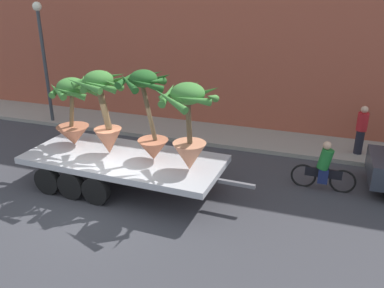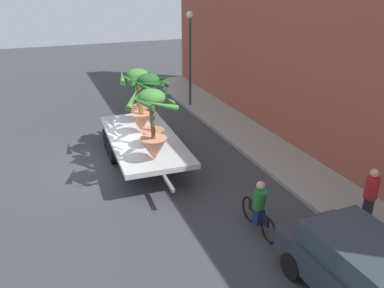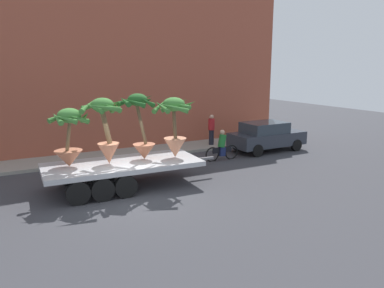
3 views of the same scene
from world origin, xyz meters
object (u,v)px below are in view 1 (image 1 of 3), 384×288
object	(u,v)px
potted_palm_extra	(73,112)
cyclist	(324,168)
potted_palm_rear	(103,108)
pedestrian_near_gate	(361,129)
flatbed_trailer	(117,162)
potted_palm_middle	(189,124)
street_lamp	(43,48)
potted_palm_front	(148,114)

from	to	relation	value
potted_palm_extra	cyclist	size ratio (longest dim) A/B	1.14
potted_palm_rear	pedestrian_near_gate	distance (m)	8.57
flatbed_trailer	potted_palm_rear	distance (m)	1.63
potted_palm_rear	flatbed_trailer	bearing A→B (deg)	-12.29
potted_palm_middle	cyclist	xyz separation A→B (m)	(3.47, 1.94, -1.59)
street_lamp	potted_palm_rear	bearing A→B (deg)	-38.18
flatbed_trailer	cyclist	distance (m)	6.05
potted_palm_front	pedestrian_near_gate	bearing A→B (deg)	37.38
flatbed_trailer	potted_palm_extra	world-z (taller)	potted_palm_extra
potted_palm_rear	potted_palm_extra	world-z (taller)	potted_palm_rear
potted_palm_front	potted_palm_extra	size ratio (longest dim) A/B	1.21
potted_palm_middle	street_lamp	distance (m)	8.92
potted_palm_rear	cyclist	distance (m)	6.57
potted_palm_front	pedestrian_near_gate	world-z (taller)	potted_palm_front
potted_palm_extra	pedestrian_near_gate	size ratio (longest dim) A/B	1.23
potted_palm_extra	pedestrian_near_gate	bearing A→B (deg)	26.64
potted_palm_rear	street_lamp	distance (m)	6.56
flatbed_trailer	cyclist	size ratio (longest dim) A/B	3.71
potted_palm_front	street_lamp	size ratio (longest dim) A/B	0.53
flatbed_trailer	street_lamp	world-z (taller)	street_lamp
cyclist	potted_palm_front	bearing A→B (deg)	-160.99
potted_palm_middle	potted_palm_extra	size ratio (longest dim) A/B	1.13
potted_palm_extra	pedestrian_near_gate	world-z (taller)	potted_palm_extra
potted_palm_middle	pedestrian_near_gate	size ratio (longest dim) A/B	1.39
flatbed_trailer	pedestrian_near_gate	distance (m)	8.23
flatbed_trailer	potted_palm_middle	xyz separation A→B (m)	(2.32, -0.19, 1.49)
flatbed_trailer	cyclist	bearing A→B (deg)	16.89
potted_palm_front	cyclist	distance (m)	5.29
potted_palm_middle	cyclist	distance (m)	4.28
flatbed_trailer	street_lamp	xyz separation A→B (m)	(-5.44, 4.09, 2.46)
potted_palm_middle	potted_palm_extra	distance (m)	3.93
potted_palm_front	cyclist	bearing A→B (deg)	19.01
flatbed_trailer	potted_palm_extra	xyz separation A→B (m)	(-1.57, 0.33, 1.28)
potted_palm_middle	pedestrian_near_gate	xyz separation A→B (m)	(4.53, 4.75, -1.22)
street_lamp	pedestrian_near_gate	bearing A→B (deg)	2.19
potted_palm_rear	pedestrian_near_gate	xyz separation A→B (m)	(7.18, 4.49, -1.32)
potted_palm_front	potted_palm_extra	xyz separation A→B (m)	(-2.61, 0.21, -0.27)
cyclist	potted_palm_extra	bearing A→B (deg)	-169.07
flatbed_trailer	street_lamp	distance (m)	7.24
potted_palm_rear	cyclist	bearing A→B (deg)	15.37
potted_palm_middle	pedestrian_near_gate	world-z (taller)	potted_palm_middle
potted_palm_front	street_lamp	bearing A→B (deg)	148.52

